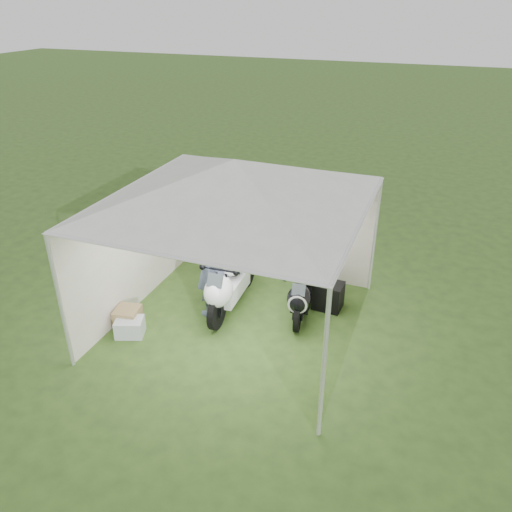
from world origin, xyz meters
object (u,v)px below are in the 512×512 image
(motorcycle_black, at_px, (303,288))
(person_blue_jacket, at_px, (212,264))
(crate_0, at_px, (130,327))
(crate_1, at_px, (128,318))
(person_dark_jacket, at_px, (216,247))
(canopy_tent, at_px, (236,185))
(motorcycle_white, at_px, (230,280))
(equipment_box, at_px, (328,296))
(paddock_stand, at_px, (307,282))

(motorcycle_black, xyz_separation_m, person_blue_jacket, (-1.52, -0.57, 0.49))
(crate_0, xyz_separation_m, crate_1, (-0.16, 0.19, 0.03))
(person_blue_jacket, height_order, crate_1, person_blue_jacket)
(person_dark_jacket, relative_size, crate_1, 4.70)
(canopy_tent, height_order, person_blue_jacket, canopy_tent)
(person_blue_jacket, distance_m, crate_1, 1.75)
(motorcycle_white, xyz_separation_m, equipment_box, (1.69, 0.65, -0.34))
(crate_1, bearing_deg, motorcycle_white, 39.41)
(equipment_box, bearing_deg, person_blue_jacket, -155.11)
(paddock_stand, height_order, crate_1, crate_1)
(canopy_tent, height_order, paddock_stand, canopy_tent)
(motorcycle_white, xyz_separation_m, person_blue_jacket, (-0.23, -0.24, 0.40))
(motorcycle_white, distance_m, paddock_stand, 1.71)
(motorcycle_white, relative_size, person_blue_jacket, 1.09)
(person_dark_jacket, distance_m, crate_1, 2.06)
(canopy_tent, relative_size, person_dark_jacket, 2.92)
(motorcycle_white, bearing_deg, person_dark_jacket, 134.52)
(crate_0, bearing_deg, canopy_tent, 33.14)
(person_dark_jacket, bearing_deg, equipment_box, -164.05)
(crate_0, bearing_deg, motorcycle_white, 47.06)
(canopy_tent, height_order, crate_0, canopy_tent)
(motorcycle_black, xyz_separation_m, person_dark_jacket, (-1.76, 0.12, 0.45))
(motorcycle_black, distance_m, crate_1, 3.14)
(person_blue_jacket, bearing_deg, equipment_box, 138.76)
(canopy_tent, distance_m, motorcycle_black, 2.38)
(canopy_tent, xyz_separation_m, crate_0, (-1.59, -1.04, -2.42))
(motorcycle_black, bearing_deg, person_dark_jacket, 167.63)
(person_dark_jacket, relative_size, person_blue_jacket, 0.96)
(paddock_stand, xyz_separation_m, crate_0, (-2.44, -2.55, 0.00))
(canopy_tent, distance_m, crate_0, 3.07)
(person_blue_jacket, distance_m, crate_0, 1.77)
(canopy_tent, relative_size, crate_0, 12.15)
(paddock_stand, bearing_deg, motorcycle_black, -81.64)
(person_dark_jacket, height_order, person_blue_jacket, person_blue_jacket)
(equipment_box, bearing_deg, motorcycle_black, -141.57)
(motorcycle_black, distance_m, person_blue_jacket, 1.69)
(canopy_tent, height_order, equipment_box, canopy_tent)
(person_dark_jacket, bearing_deg, motorcycle_black, -173.40)
(canopy_tent, xyz_separation_m, motorcycle_black, (0.98, 0.67, -2.06))
(person_dark_jacket, height_order, equipment_box, person_dark_jacket)
(motorcycle_black, xyz_separation_m, equipment_box, (0.41, 0.33, -0.26))
(equipment_box, bearing_deg, motorcycle_white, -158.87)
(crate_0, bearing_deg, crate_1, 129.96)
(person_dark_jacket, xyz_separation_m, equipment_box, (2.17, 0.20, -0.71))
(motorcycle_black, distance_m, paddock_stand, 0.93)
(motorcycle_white, relative_size, person_dark_jacket, 1.14)
(motorcycle_white, distance_m, person_dark_jacket, 0.75)
(canopy_tent, relative_size, crate_1, 13.74)
(motorcycle_white, distance_m, crate_0, 1.94)
(crate_0, bearing_deg, equipment_box, 34.36)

